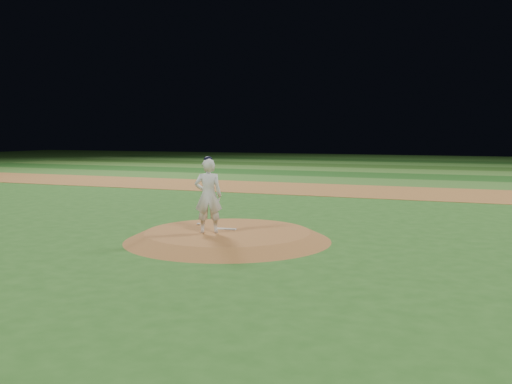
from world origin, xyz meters
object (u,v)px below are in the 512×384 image
object	(u,v)px
pitching_rubber	(226,229)
pitchers_mound	(228,236)
rosin_bag	(198,224)
pitcher_on_mound	(208,195)

from	to	relation	value
pitching_rubber	pitchers_mound	bearing A→B (deg)	-61.14
rosin_bag	pitcher_on_mound	world-z (taller)	pitcher_on_mound
rosin_bag	pitcher_on_mound	bearing A→B (deg)	-50.50
rosin_bag	pitcher_on_mound	distance (m)	1.62
rosin_bag	pitching_rubber	bearing A→B (deg)	-19.66
pitching_rubber	rosin_bag	bearing A→B (deg)	153.10
pitchers_mound	pitcher_on_mound	distance (m)	1.24
pitching_rubber	rosin_bag	distance (m)	1.10
pitcher_on_mound	rosin_bag	bearing A→B (deg)	129.50
pitchers_mound	rosin_bag	bearing A→B (deg)	154.22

